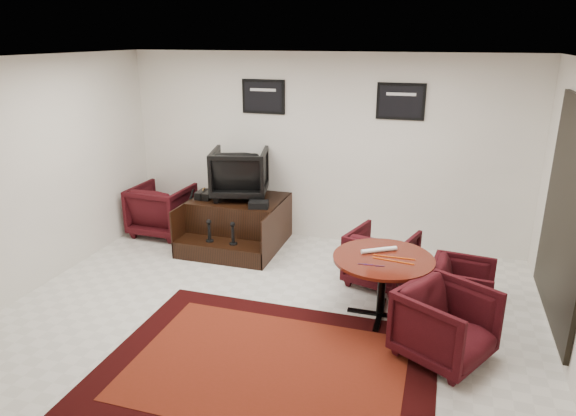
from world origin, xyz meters
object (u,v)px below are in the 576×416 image
at_px(shine_chair, 240,171).
at_px(table_chair_window, 462,286).
at_px(shine_podium, 238,223).
at_px(table_chair_back, 381,255).
at_px(meeting_table, 383,265).
at_px(armchair_side, 162,207).
at_px(table_chair_corner, 446,321).

distance_m(shine_chair, table_chair_window, 3.55).
relative_size(shine_podium, table_chair_back, 1.80).
bearing_deg(meeting_table, shine_chair, 144.87).
distance_m(armchair_side, table_chair_back, 3.62).
height_order(shine_podium, shine_chair, shine_chair).
distance_m(shine_podium, shine_chair, 0.80).
xyz_separation_m(armchair_side, table_chair_corner, (4.34, -2.18, -0.03)).
xyz_separation_m(meeting_table, table_chair_back, (-0.11, 0.82, -0.24)).
height_order(meeting_table, table_chair_corner, table_chair_corner).
bearing_deg(table_chair_window, table_chair_back, 69.31).
distance_m(armchair_side, table_chair_corner, 4.86).
height_order(shine_chair, table_chair_window, shine_chair).
bearing_deg(table_chair_back, table_chair_window, 169.95).
distance_m(table_chair_window, table_chair_corner, 0.95).
bearing_deg(table_chair_window, table_chair_corner, 176.35).
distance_m(meeting_table, table_chair_corner, 0.95).
relative_size(shine_podium, table_chair_corner, 1.73).
bearing_deg(shine_podium, table_chair_window, -20.32).
distance_m(meeting_table, table_chair_window, 0.96).
height_order(shine_podium, meeting_table, meeting_table).
xyz_separation_m(shine_podium, meeting_table, (2.34, -1.50, 0.31)).
bearing_deg(meeting_table, armchair_side, 156.82).
distance_m(armchair_side, meeting_table, 3.98).
height_order(shine_podium, table_chair_corner, table_chair_corner).
bearing_deg(shine_podium, table_chair_corner, -34.99).
bearing_deg(table_chair_back, table_chair_corner, 136.32).
bearing_deg(shine_chair, table_chair_corner, 129.30).
bearing_deg(table_chair_corner, table_chair_window, 19.69).
bearing_deg(shine_chair, armchair_side, -10.24).
relative_size(shine_chair, table_chair_back, 1.06).
xyz_separation_m(shine_podium, armchair_side, (-1.31, 0.06, 0.11)).
bearing_deg(table_chair_window, shine_podium, 76.29).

